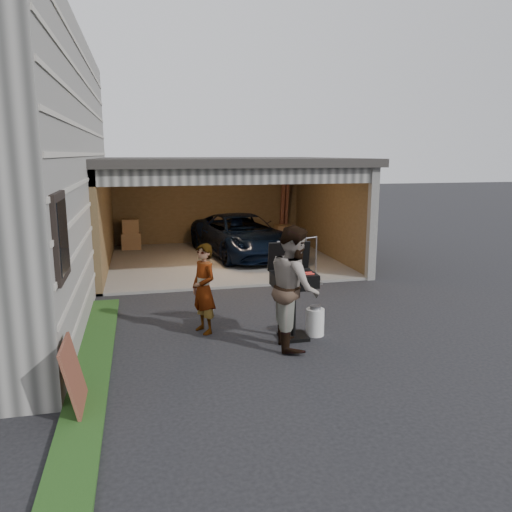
% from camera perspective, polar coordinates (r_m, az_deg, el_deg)
% --- Properties ---
extents(ground, '(80.00, 80.00, 0.00)m').
position_cam_1_polar(ground, '(8.05, -1.52, -10.37)').
color(ground, black).
rests_on(ground, ground).
extents(groundcover_strip, '(0.50, 8.00, 0.06)m').
position_cam_1_polar(groundcover_strip, '(7.02, -18.61, -14.16)').
color(groundcover_strip, '#193814').
rests_on(groundcover_strip, ground).
extents(garage, '(6.80, 6.30, 2.90)m').
position_cam_1_polar(garage, '(14.33, -4.09, 7.01)').
color(garage, '#605E59').
rests_on(garage, ground).
extents(minivan, '(2.76, 4.63, 1.21)m').
position_cam_1_polar(minivan, '(14.70, -1.70, 2.18)').
color(minivan, black).
rests_on(minivan, ground).
extents(woman, '(0.57, 0.67, 1.54)m').
position_cam_1_polar(woman, '(8.50, -5.99, -3.74)').
color(woman, '#AAC7D6').
rests_on(woman, ground).
extents(man, '(0.84, 1.02, 1.94)m').
position_cam_1_polar(man, '(7.82, 4.38, -3.55)').
color(man, '#412719').
rests_on(man, ground).
extents(bbq_grill, '(0.71, 0.62, 1.58)m').
position_cam_1_polar(bbq_grill, '(8.19, 4.29, -3.08)').
color(bbq_grill, black).
rests_on(bbq_grill, ground).
extents(propane_tank, '(0.38, 0.38, 0.46)m').
position_cam_1_polar(propane_tank, '(8.53, 6.76, -7.50)').
color(propane_tank, white).
rests_on(propane_tank, ground).
extents(plywood_panel, '(0.22, 0.78, 0.86)m').
position_cam_1_polar(plywood_panel, '(6.42, -20.08, -12.85)').
color(plywood_panel, '#55291D').
rests_on(plywood_panel, ground).
extents(hand_truck, '(0.50, 0.45, 1.13)m').
position_cam_1_polar(hand_truck, '(11.79, 6.39, -2.17)').
color(hand_truck, slate).
rests_on(hand_truck, ground).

